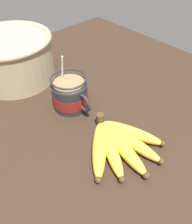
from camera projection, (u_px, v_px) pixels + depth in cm
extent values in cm
cube|color=#332319|center=(90.00, 113.00, 66.51)|extent=(106.57, 106.57, 3.24)
cylinder|color=#28282D|center=(70.00, 95.00, 63.78)|extent=(10.34, 10.34, 8.10)
cylinder|color=maroon|center=(70.00, 97.00, 64.18)|extent=(10.54, 10.54, 3.47)
torus|color=#28282D|center=(84.00, 103.00, 59.89)|extent=(5.66, 0.90, 5.66)
cylinder|color=#997551|center=(69.00, 84.00, 60.93)|extent=(9.14, 9.14, 0.40)
torus|color=#28282D|center=(68.00, 79.00, 59.76)|extent=(10.34, 10.34, 0.60)
cylinder|color=silver|center=(62.00, 78.00, 62.19)|extent=(2.91, 0.50, 14.51)
ellipsoid|color=silver|center=(67.00, 99.00, 66.50)|extent=(3.00, 2.00, 0.80)
cylinder|color=#4C381E|center=(100.00, 119.00, 58.88)|extent=(2.00, 2.00, 3.00)
ellipsoid|color=gold|center=(99.00, 148.00, 52.69)|extent=(14.27, 14.10, 3.39)
sphere|color=#4C381E|center=(98.00, 180.00, 46.64)|extent=(1.53, 1.53, 1.53)
ellipsoid|color=gold|center=(110.00, 148.00, 52.83)|extent=(16.54, 10.88, 3.18)
sphere|color=#4C381E|center=(122.00, 179.00, 46.83)|extent=(1.43, 1.43, 1.43)
ellipsoid|color=gold|center=(122.00, 146.00, 53.09)|extent=(18.70, 7.15, 3.41)
sphere|color=#4C381E|center=(146.00, 176.00, 47.35)|extent=(1.53, 1.53, 1.53)
ellipsoid|color=gold|center=(130.00, 141.00, 54.57)|extent=(18.26, 4.50, 3.16)
sphere|color=#4C381E|center=(161.00, 162.00, 50.09)|extent=(1.42, 1.42, 1.42)
ellipsoid|color=gold|center=(132.00, 132.00, 56.57)|extent=(16.36, 8.64, 3.12)
sphere|color=#4C381E|center=(163.00, 144.00, 53.90)|extent=(1.40, 1.40, 1.40)
cylinder|color=tan|center=(13.00, 59.00, 72.89)|extent=(26.10, 26.10, 14.09)
torus|color=tan|center=(8.00, 39.00, 68.05)|extent=(27.41, 27.41, 1.83)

